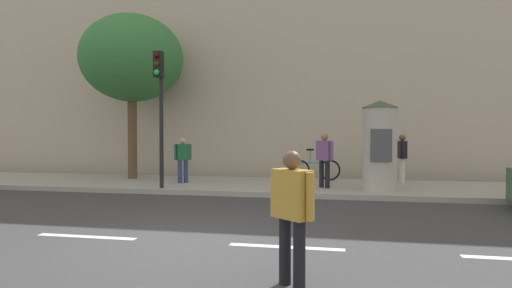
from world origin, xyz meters
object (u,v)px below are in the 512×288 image
object	(u,v)px
street_tree	(132,59)
pedestrian_in_red_top	(292,207)
poster_column	(380,145)
pedestrian_in_dark_shirt	(325,156)
pedestrian_with_backpack	(402,154)
pedestrian_in_light_jacket	(183,157)
traffic_light	(160,96)
bicycle_leaning	(315,169)

from	to	relation	value
street_tree	pedestrian_in_red_top	xyz separation A→B (m)	(6.80, -9.35, -3.51)
poster_column	street_tree	size ratio (longest dim) A/B	0.44
poster_column	pedestrian_in_red_top	xyz separation A→B (m)	(-1.60, -7.68, -0.52)
pedestrian_in_dark_shirt	pedestrian_in_red_top	bearing A→B (deg)	-90.37
pedestrian_with_backpack	pedestrian_in_light_jacket	size ratio (longest dim) A/B	1.08
poster_column	street_tree	distance (m)	9.08
poster_column	pedestrian_with_backpack	distance (m)	2.37
poster_column	pedestrian_in_dark_shirt	size ratio (longest dim) A/B	1.57
pedestrian_in_red_top	traffic_light	bearing A→B (deg)	124.04
street_tree	pedestrian_with_backpack	xyz separation A→B (m)	(9.30, 0.50, -3.35)
street_tree	pedestrian_in_light_jacket	world-z (taller)	street_tree
pedestrian_with_backpack	pedestrian_in_light_jacket	world-z (taller)	pedestrian_with_backpack
traffic_light	street_tree	size ratio (longest dim) A/B	0.68
traffic_light	pedestrian_in_red_top	size ratio (longest dim) A/B	2.55
pedestrian_in_light_jacket	pedestrian_in_red_top	bearing A→B (deg)	-61.64
pedestrian_with_backpack	street_tree	bearing A→B (deg)	-176.94
bicycle_leaning	pedestrian_with_backpack	bearing A→B (deg)	-1.11
bicycle_leaning	pedestrian_in_red_top	bearing A→B (deg)	-87.95
poster_column	pedestrian_in_light_jacket	distance (m)	6.20
traffic_light	pedestrian_in_red_top	world-z (taller)	traffic_light
traffic_light	pedestrian_with_backpack	xyz separation A→B (m)	(7.18, 2.91, -1.78)
pedestrian_in_red_top	street_tree	bearing A→B (deg)	126.05
poster_column	street_tree	world-z (taller)	street_tree
traffic_light	pedestrian_in_dark_shirt	world-z (taller)	traffic_light
pedestrian_in_dark_shirt	bicycle_leaning	bearing A→B (deg)	102.22
pedestrian_with_backpack	pedestrian_in_red_top	bearing A→B (deg)	-104.24
poster_column	pedestrian_with_backpack	size ratio (longest dim) A/B	1.60
poster_column	street_tree	xyz separation A→B (m)	(-8.41, 1.67, 2.99)
traffic_light	street_tree	distance (m)	3.57
traffic_light	pedestrian_in_light_jacket	xyz separation A→B (m)	(0.15, 1.47, -1.86)
bicycle_leaning	pedestrian_in_dark_shirt	bearing A→B (deg)	-77.78
poster_column	pedestrian_in_dark_shirt	xyz separation A→B (m)	(-1.55, 0.34, -0.33)
pedestrian_with_backpack	pedestrian_in_light_jacket	xyz separation A→B (m)	(-7.04, -1.44, -0.08)
pedestrian_in_red_top	pedestrian_in_light_jacket	world-z (taller)	pedestrian_in_light_jacket
pedestrian_in_dark_shirt	bicycle_leaning	xyz separation A→B (m)	(-0.41, 1.88, -0.57)
pedestrian_in_light_jacket	bicycle_leaning	xyz separation A→B (m)	(4.19, 1.49, -0.46)
traffic_light	pedestrian_in_light_jacket	distance (m)	2.38
pedestrian_in_dark_shirt	poster_column	bearing A→B (deg)	-12.32
poster_column	pedestrian_in_red_top	world-z (taller)	poster_column
traffic_light	pedestrian_in_light_jacket	world-z (taller)	traffic_light
pedestrian_in_red_top	pedestrian_in_light_jacket	xyz separation A→B (m)	(-4.54, 8.41, 0.07)
poster_column	pedestrian_in_dark_shirt	bearing A→B (deg)	167.68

